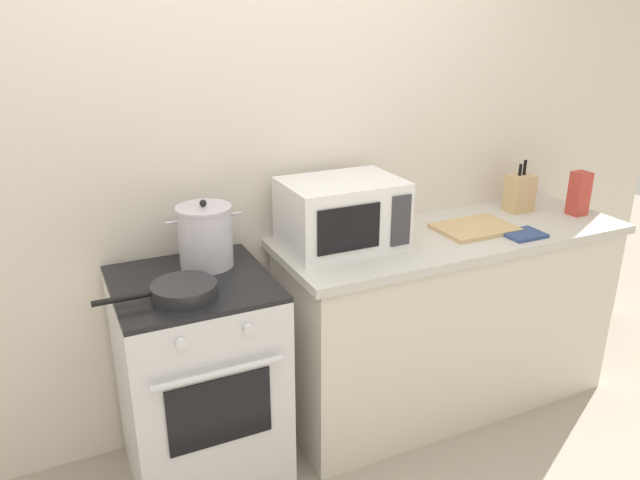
{
  "coord_description": "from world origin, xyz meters",
  "views": [
    {
      "loc": [
        -0.82,
        -1.56,
        1.91
      ],
      "look_at": [
        0.2,
        0.6,
        1.0
      ],
      "focal_mm": 34.57,
      "sensor_mm": 36.0,
      "label": 1
    }
  ],
  "objects_px": {
    "pasta_box": "(579,193)",
    "cutting_board": "(475,228)",
    "stove": "(200,383)",
    "microwave": "(342,214)",
    "stock_pot": "(205,236)",
    "knife_block": "(520,193)",
    "oven_mitt": "(524,234)",
    "frying_pan": "(182,290)"
  },
  "relations": [
    {
      "from": "pasta_box",
      "to": "cutting_board",
      "type": "bearing_deg",
      "value": 177.21
    },
    {
      "from": "stove",
      "to": "microwave",
      "type": "xyz_separation_m",
      "value": [
        0.69,
        0.08,
        0.61
      ]
    },
    {
      "from": "stove",
      "to": "cutting_board",
      "type": "height_order",
      "value": "cutting_board"
    },
    {
      "from": "microwave",
      "to": "stock_pot",
      "type": "bearing_deg",
      "value": 175.48
    },
    {
      "from": "knife_block",
      "to": "oven_mitt",
      "type": "distance_m",
      "value": 0.39
    },
    {
      "from": "frying_pan",
      "to": "knife_block",
      "type": "xyz_separation_m",
      "value": [
        1.8,
        0.26,
        0.07
      ]
    },
    {
      "from": "stock_pot",
      "to": "knife_block",
      "type": "xyz_separation_m",
      "value": [
        1.64,
        0.02,
        -0.03
      ]
    },
    {
      "from": "stove",
      "to": "microwave",
      "type": "distance_m",
      "value": 0.92
    },
    {
      "from": "frying_pan",
      "to": "pasta_box",
      "type": "relative_size",
      "value": 2.0
    },
    {
      "from": "knife_block",
      "to": "oven_mitt",
      "type": "relative_size",
      "value": 1.48
    },
    {
      "from": "frying_pan",
      "to": "oven_mitt",
      "type": "bearing_deg",
      "value": -1.45
    },
    {
      "from": "stove",
      "to": "knife_block",
      "type": "height_order",
      "value": "knife_block"
    },
    {
      "from": "frying_pan",
      "to": "cutting_board",
      "type": "relative_size",
      "value": 1.22
    },
    {
      "from": "cutting_board",
      "to": "oven_mitt",
      "type": "bearing_deg",
      "value": -46.49
    },
    {
      "from": "stock_pot",
      "to": "frying_pan",
      "type": "relative_size",
      "value": 0.69
    },
    {
      "from": "stock_pot",
      "to": "frying_pan",
      "type": "height_order",
      "value": "stock_pot"
    },
    {
      "from": "stock_pot",
      "to": "oven_mitt",
      "type": "bearing_deg",
      "value": -11.43
    },
    {
      "from": "pasta_box",
      "to": "oven_mitt",
      "type": "relative_size",
      "value": 1.22
    },
    {
      "from": "knife_block",
      "to": "cutting_board",
      "type": "bearing_deg",
      "value": -160.06
    },
    {
      "from": "stock_pot",
      "to": "oven_mitt",
      "type": "relative_size",
      "value": 1.7
    },
    {
      "from": "microwave",
      "to": "oven_mitt",
      "type": "relative_size",
      "value": 2.78
    },
    {
      "from": "microwave",
      "to": "frying_pan",
      "type": "bearing_deg",
      "value": -165.18
    },
    {
      "from": "stock_pot",
      "to": "cutting_board",
      "type": "bearing_deg",
      "value": -5.67
    },
    {
      "from": "oven_mitt",
      "to": "stove",
      "type": "bearing_deg",
      "value": 173.97
    },
    {
      "from": "microwave",
      "to": "cutting_board",
      "type": "bearing_deg",
      "value": -6.68
    },
    {
      "from": "frying_pan",
      "to": "cutting_board",
      "type": "distance_m",
      "value": 1.42
    },
    {
      "from": "stove",
      "to": "oven_mitt",
      "type": "distance_m",
      "value": 1.58
    },
    {
      "from": "frying_pan",
      "to": "knife_block",
      "type": "relative_size",
      "value": 1.66
    },
    {
      "from": "microwave",
      "to": "knife_block",
      "type": "bearing_deg",
      "value": 3.37
    },
    {
      "from": "knife_block",
      "to": "pasta_box",
      "type": "distance_m",
      "value": 0.29
    },
    {
      "from": "frying_pan",
      "to": "cutting_board",
      "type": "height_order",
      "value": "frying_pan"
    },
    {
      "from": "pasta_box",
      "to": "stock_pot",
      "type": "bearing_deg",
      "value": 175.28
    },
    {
      "from": "stock_pot",
      "to": "pasta_box",
      "type": "distance_m",
      "value": 1.88
    },
    {
      "from": "stove",
      "to": "oven_mitt",
      "type": "relative_size",
      "value": 5.11
    },
    {
      "from": "frying_pan",
      "to": "oven_mitt",
      "type": "distance_m",
      "value": 1.57
    },
    {
      "from": "stove",
      "to": "microwave",
      "type": "bearing_deg",
      "value": 6.57
    },
    {
      "from": "microwave",
      "to": "knife_block",
      "type": "distance_m",
      "value": 1.06
    },
    {
      "from": "frying_pan",
      "to": "knife_block",
      "type": "height_order",
      "value": "knife_block"
    },
    {
      "from": "microwave",
      "to": "pasta_box",
      "type": "bearing_deg",
      "value": -4.82
    },
    {
      "from": "stove",
      "to": "stock_pot",
      "type": "relative_size",
      "value": 3.01
    },
    {
      "from": "stock_pot",
      "to": "knife_block",
      "type": "height_order",
      "value": "stock_pot"
    },
    {
      "from": "microwave",
      "to": "oven_mitt",
      "type": "distance_m",
      "value": 0.86
    }
  ]
}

